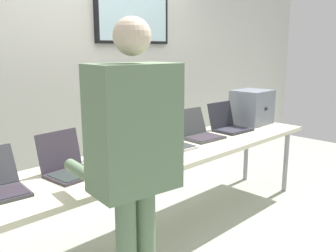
{
  "coord_description": "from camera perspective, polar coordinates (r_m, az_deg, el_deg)",
  "views": [
    {
      "loc": [
        -2.06,
        -2.02,
        1.54
      ],
      "look_at": [
        0.11,
        0.15,
        0.88
      ],
      "focal_mm": 39.03,
      "sensor_mm": 36.0,
      "label": 1
    }
  ],
  "objects": [
    {
      "name": "ground",
      "position": [
        3.27,
        0.53,
        -16.27
      ],
      "size": [
        8.0,
        8.0,
        0.04
      ],
      "primitive_type": "cube",
      "color": "#A0A899"
    },
    {
      "name": "back_wall",
      "position": [
        3.77,
        -11.68,
        7.75
      ],
      "size": [
        8.0,
        0.11,
        2.49
      ],
      "color": "beige",
      "rests_on": "ground"
    },
    {
      "name": "workbench",
      "position": [
        3.01,
        0.56,
        -4.53
      ],
      "size": [
        3.22,
        0.7,
        0.72
      ],
      "color": "beige",
      "rests_on": "ground"
    },
    {
      "name": "equipment_box",
      "position": [
        4.08,
        12.94,
        2.9
      ],
      "size": [
        0.39,
        0.35,
        0.37
      ],
      "color": "slate",
      "rests_on": "workbench"
    },
    {
      "name": "laptop_station_1",
      "position": [
        2.5,
        -15.27,
        -5.89
      ],
      "size": [
        0.34,
        0.35,
        0.27
      ],
      "color": "#3C3440",
      "rests_on": "workbench"
    },
    {
      "name": "laptop_station_2",
      "position": [
        2.76,
        -7.46,
        -3.83
      ],
      "size": [
        0.39,
        0.37,
        0.27
      ],
      "color": "#3B3338",
      "rests_on": "workbench"
    },
    {
      "name": "laptop_station_3",
      "position": [
        3.03,
        -0.22,
        -2.36
      ],
      "size": [
        0.4,
        0.39,
        0.25
      ],
      "color": "#B0B0B3",
      "rests_on": "workbench"
    },
    {
      "name": "laptop_station_4",
      "position": [
        3.38,
        4.87,
        -0.87
      ],
      "size": [
        0.36,
        0.37,
        0.26
      ],
      "color": "#37393A",
      "rests_on": "workbench"
    },
    {
      "name": "laptop_station_5",
      "position": [
        3.72,
        9.42,
        0.28
      ],
      "size": [
        0.36,
        0.35,
        0.27
      ],
      "color": "#24242B",
      "rests_on": "workbench"
    },
    {
      "name": "person",
      "position": [
        1.88,
        -5.43,
        -3.91
      ],
      "size": [
        0.49,
        0.63,
        1.68
      ],
      "color": "slate",
      "rests_on": "ground"
    },
    {
      "name": "coffee_mug",
      "position": [
        2.26,
        -10.71,
        -8.03
      ],
      "size": [
        0.08,
        0.08,
        0.09
      ],
      "color": "#262029",
      "rests_on": "workbench"
    },
    {
      "name": "paper_sheet",
      "position": [
        2.51,
        -5.77,
        -6.89
      ],
      "size": [
        0.29,
        0.35,
        0.0
      ],
      "color": "white",
      "rests_on": "workbench"
    }
  ]
}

